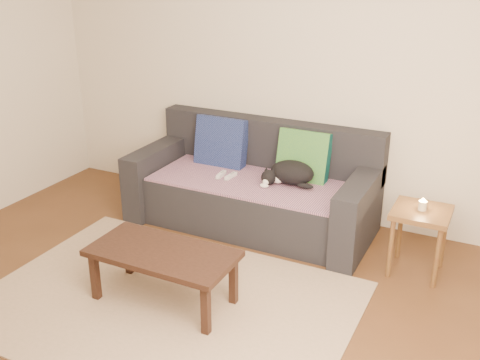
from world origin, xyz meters
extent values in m
plane|color=brown|center=(0.00, 0.00, 0.00)|extent=(4.50, 4.50, 0.00)
cube|color=beige|center=(0.00, 2.00, 1.30)|extent=(4.50, 0.04, 2.60)
cube|color=#232328|center=(0.00, 1.50, 0.21)|extent=(1.70, 0.78, 0.42)
cube|color=#232328|center=(0.00, 1.90, 0.65)|extent=(2.10, 0.18, 0.45)
cube|color=#232328|center=(-0.95, 1.50, 0.30)|extent=(0.20, 0.90, 0.60)
cube|color=#232328|center=(0.95, 1.50, 0.30)|extent=(0.20, 0.90, 0.60)
cube|color=#432B51|center=(0.00, 1.48, 0.43)|extent=(1.66, 0.74, 0.02)
cube|color=#101C47|center=(-0.41, 1.74, 0.63)|extent=(0.48, 0.21, 0.50)
cube|color=#0B4642|center=(0.39, 1.74, 0.63)|extent=(0.45, 0.21, 0.46)
ellipsoid|color=black|center=(0.35, 1.57, 0.54)|extent=(0.38, 0.29, 0.20)
sphere|color=black|center=(0.19, 1.45, 0.51)|extent=(0.13, 0.13, 0.13)
sphere|color=white|center=(0.19, 1.40, 0.49)|extent=(0.06, 0.06, 0.05)
ellipsoid|color=black|center=(0.50, 1.49, 0.48)|extent=(0.15, 0.05, 0.04)
cube|color=white|center=(-0.17, 1.46, 0.46)|extent=(0.05, 0.15, 0.03)
cube|color=white|center=(-0.26, 1.45, 0.46)|extent=(0.05, 0.15, 0.03)
cube|color=brown|center=(1.45, 1.36, 0.49)|extent=(0.41, 0.41, 0.04)
cylinder|color=brown|center=(1.28, 1.19, 0.23)|extent=(0.04, 0.04, 0.47)
cylinder|color=brown|center=(1.61, 1.19, 0.23)|extent=(0.04, 0.04, 0.47)
cylinder|color=brown|center=(1.28, 1.52, 0.23)|extent=(0.04, 0.04, 0.47)
cylinder|color=brown|center=(1.61, 1.52, 0.23)|extent=(0.04, 0.04, 0.47)
cylinder|color=beige|center=(1.45, 1.36, 0.54)|extent=(0.06, 0.06, 0.07)
sphere|color=#FFBF59|center=(1.45, 1.36, 0.59)|extent=(0.02, 0.02, 0.02)
cube|color=tan|center=(0.00, 0.15, 0.01)|extent=(2.50, 1.80, 0.01)
cube|color=#321B13|center=(-0.02, 0.18, 0.38)|extent=(0.99, 0.50, 0.04)
cube|color=#321B13|center=(-0.46, -0.01, 0.18)|extent=(0.05, 0.05, 0.36)
cube|color=#321B13|center=(0.42, -0.01, 0.18)|extent=(0.05, 0.05, 0.36)
cube|color=#321B13|center=(-0.46, 0.37, 0.18)|extent=(0.05, 0.05, 0.36)
cube|color=#321B13|center=(0.42, 0.37, 0.18)|extent=(0.05, 0.05, 0.36)
camera|label=1|loc=(1.91, -2.54, 2.23)|focal=42.00mm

